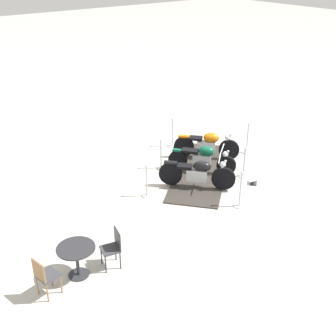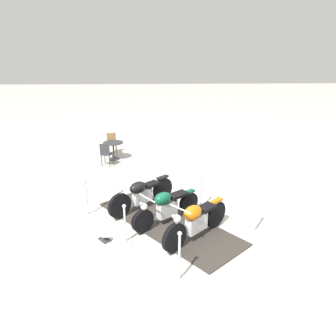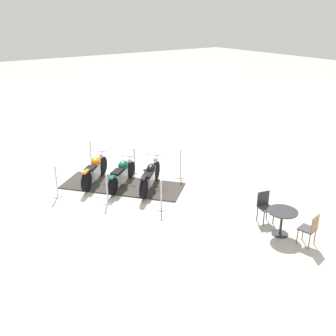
{
  "view_description": "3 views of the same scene",
  "coord_description": "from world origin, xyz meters",
  "px_view_note": "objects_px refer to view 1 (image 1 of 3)",
  "views": [
    {
      "loc": [
        8.47,
        9.22,
        6.47
      ],
      "look_at": [
        1.58,
        0.29,
        0.75
      ],
      "focal_mm": 46.46,
      "sensor_mm": 36.0,
      "label": 1
    },
    {
      "loc": [
        -7.39,
        0.28,
        4.28
      ],
      "look_at": [
        1.56,
        -0.09,
        0.99
      ],
      "focal_mm": 33.61,
      "sensor_mm": 36.0,
      "label": 2
    },
    {
      "loc": [
        11.56,
        -6.1,
        5.94
      ],
      "look_at": [
        1.71,
        0.8,
        1.09
      ],
      "focal_mm": 42.28,
      "sensor_mm": 36.0,
      "label": 3
    }
  ],
  "objects_px": {
    "cafe_chair_across_table": "(45,275)",
    "motorcycle_copper": "(207,144)",
    "cafe_chair_near_table": "(113,246)",
    "motorcycle_forest": "(203,158)",
    "stanchion_left_front": "(147,186)",
    "stanchion_right_front": "(240,195)",
    "cafe_table": "(76,254)",
    "stanchion_left_rear": "(172,138)",
    "stanchion_right_mid": "(244,167)",
    "stanchion_left_mid": "(161,159)",
    "info_placard": "(254,181)",
    "stanchion_right_rear": "(247,143)",
    "motorcycle_black": "(198,173)"
  },
  "relations": [
    {
      "from": "info_placard",
      "to": "stanchion_right_rear",
      "type": "bearing_deg",
      "value": -171.45
    },
    {
      "from": "cafe_chair_across_table",
      "to": "motorcycle_copper",
      "type": "bearing_deg",
      "value": 10.4
    },
    {
      "from": "motorcycle_forest",
      "to": "cafe_chair_near_table",
      "type": "relative_size",
      "value": 1.94
    },
    {
      "from": "motorcycle_forest",
      "to": "stanchion_left_rear",
      "type": "distance_m",
      "value": 2.3
    },
    {
      "from": "stanchion_left_mid",
      "to": "cafe_chair_across_table",
      "type": "distance_m",
      "value": 6.3
    },
    {
      "from": "stanchion_left_mid",
      "to": "stanchion_right_front",
      "type": "relative_size",
      "value": 0.95
    },
    {
      "from": "stanchion_left_front",
      "to": "stanchion_right_front",
      "type": "relative_size",
      "value": 0.92
    },
    {
      "from": "motorcycle_black",
      "to": "stanchion_right_front",
      "type": "relative_size",
      "value": 1.64
    },
    {
      "from": "cafe_table",
      "to": "stanchion_right_mid",
      "type": "bearing_deg",
      "value": -170.67
    },
    {
      "from": "motorcycle_forest",
      "to": "cafe_chair_across_table",
      "type": "xyz_separation_m",
      "value": [
        6.27,
        2.2,
        0.04
      ]
    },
    {
      "from": "info_placard",
      "to": "motorcycle_copper",
      "type": "bearing_deg",
      "value": -131.79
    },
    {
      "from": "stanchion_left_front",
      "to": "stanchion_left_rear",
      "type": "distance_m",
      "value": 3.66
    },
    {
      "from": "stanchion_right_rear",
      "to": "cafe_table",
      "type": "bearing_deg",
      "value": 16.03
    },
    {
      "from": "motorcycle_copper",
      "to": "info_placard",
      "type": "distance_m",
      "value": 2.25
    },
    {
      "from": "motorcycle_copper",
      "to": "cafe_chair_near_table",
      "type": "relative_size",
      "value": 1.84
    },
    {
      "from": "stanchion_left_front",
      "to": "stanchion_left_rear",
      "type": "bearing_deg",
      "value": -139.87
    },
    {
      "from": "stanchion_right_rear",
      "to": "cafe_chair_across_table",
      "type": "height_order",
      "value": "stanchion_right_rear"
    },
    {
      "from": "stanchion_left_rear",
      "to": "cafe_chair_near_table",
      "type": "distance_m",
      "value": 6.84
    },
    {
      "from": "motorcycle_forest",
      "to": "info_placard",
      "type": "height_order",
      "value": "motorcycle_forest"
    },
    {
      "from": "stanchion_right_front",
      "to": "cafe_chair_near_table",
      "type": "relative_size",
      "value": 1.18
    },
    {
      "from": "motorcycle_forest",
      "to": "stanchion_left_front",
      "type": "relative_size",
      "value": 1.8
    },
    {
      "from": "info_placard",
      "to": "cafe_table",
      "type": "bearing_deg",
      "value": -35.4
    },
    {
      "from": "cafe_chair_across_table",
      "to": "stanchion_left_rear",
      "type": "bearing_deg",
      "value": 21.42
    },
    {
      "from": "cafe_chair_across_table",
      "to": "stanchion_right_rear",
      "type": "bearing_deg",
      "value": 3.91
    },
    {
      "from": "stanchion_right_mid",
      "to": "stanchion_right_front",
      "type": "distance_m",
      "value": 1.83
    },
    {
      "from": "stanchion_right_front",
      "to": "info_placard",
      "type": "distance_m",
      "value": 1.48
    },
    {
      "from": "motorcycle_forest",
      "to": "cafe_chair_near_table",
      "type": "xyz_separation_m",
      "value": [
        4.67,
        2.23,
        0.03
      ]
    },
    {
      "from": "cafe_chair_near_table",
      "to": "cafe_table",
      "type": "bearing_deg",
      "value": 0.0
    },
    {
      "from": "motorcycle_copper",
      "to": "info_placard",
      "type": "bearing_deg",
      "value": -44.54
    },
    {
      "from": "cafe_chair_near_table",
      "to": "motorcycle_copper",
      "type": "bearing_deg",
      "value": -138.48
    },
    {
      "from": "stanchion_right_front",
      "to": "cafe_chair_near_table",
      "type": "bearing_deg",
      "value": 0.71
    },
    {
      "from": "cafe_table",
      "to": "cafe_chair_near_table",
      "type": "height_order",
      "value": "cafe_chair_near_table"
    },
    {
      "from": "stanchion_right_mid",
      "to": "stanchion_right_front",
      "type": "xyz_separation_m",
      "value": [
        1.4,
        1.18,
        0.03
      ]
    },
    {
      "from": "cafe_table",
      "to": "stanchion_left_mid",
      "type": "bearing_deg",
      "value": -146.05
    },
    {
      "from": "stanchion_left_front",
      "to": "cafe_chair_near_table",
      "type": "height_order",
      "value": "stanchion_left_front"
    },
    {
      "from": "cafe_table",
      "to": "stanchion_right_front",
      "type": "bearing_deg",
      "value": 178.34
    },
    {
      "from": "motorcycle_forest",
      "to": "info_placard",
      "type": "bearing_deg",
      "value": -11.57
    },
    {
      "from": "motorcycle_forest",
      "to": "cafe_chair_across_table",
      "type": "height_order",
      "value": "motorcycle_forest"
    },
    {
      "from": "motorcycle_forest",
      "to": "cafe_chair_near_table",
      "type": "bearing_deg",
      "value": -102.15
    },
    {
      "from": "motorcycle_black",
      "to": "cafe_chair_near_table",
      "type": "xyz_separation_m",
      "value": [
        3.87,
        1.55,
        0.02
      ]
    },
    {
      "from": "motorcycle_forest",
      "to": "stanchion_left_front",
      "type": "bearing_deg",
      "value": -124.46
    },
    {
      "from": "stanchion_left_mid",
      "to": "info_placard",
      "type": "bearing_deg",
      "value": 122.35
    },
    {
      "from": "stanchion_right_rear",
      "to": "stanchion_right_mid",
      "type": "height_order",
      "value": "stanchion_right_rear"
    },
    {
      "from": "info_placard",
      "to": "motorcycle_black",
      "type": "bearing_deg",
      "value": -68.65
    },
    {
      "from": "motorcycle_black",
      "to": "stanchion_left_mid",
      "type": "distance_m",
      "value": 1.75
    },
    {
      "from": "motorcycle_copper",
      "to": "cafe_table",
      "type": "height_order",
      "value": "motorcycle_copper"
    },
    {
      "from": "motorcycle_forest",
      "to": "cafe_chair_across_table",
      "type": "distance_m",
      "value": 6.65
    },
    {
      "from": "stanchion_left_front",
      "to": "stanchion_left_mid",
      "type": "bearing_deg",
      "value": -139.87
    },
    {
      "from": "motorcycle_black",
      "to": "cafe_chair_across_table",
      "type": "bearing_deg",
      "value": -116.12
    },
    {
      "from": "stanchion_right_mid",
      "to": "cafe_chair_near_table",
      "type": "height_order",
      "value": "stanchion_right_mid"
    }
  ]
}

